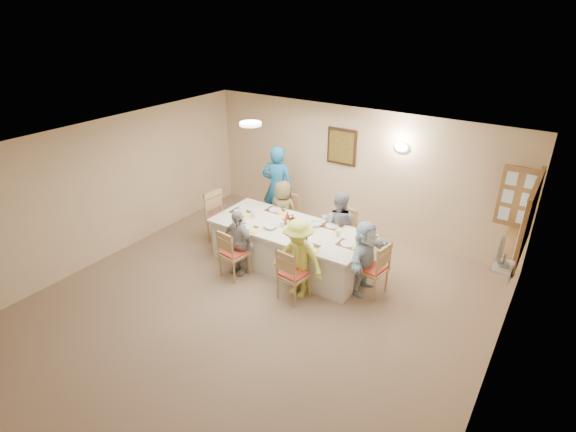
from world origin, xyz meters
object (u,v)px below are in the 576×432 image
Objects in this scene: chair_back_right at (341,233)px; diner_front_right at (298,259)px; diner_front_left at (238,242)px; caregiver at (277,187)px; desk_fan at (503,255)px; chair_right_end at (372,268)px; diner_right_end at (365,257)px; chair_front_right at (294,273)px; chair_back_left at (286,218)px; condiment_ketchup at (287,219)px; serving_hatch at (528,219)px; chair_left_end at (222,218)px; dining_table at (290,246)px; diner_back_left at (283,212)px; chair_front_left at (234,252)px; diner_back_right at (339,226)px.

diner_front_right reaches higher than chair_back_right.
caregiver reaches higher than diner_front_left.
desk_fan reaches higher than chair_right_end.
diner_right_end is (0.82, -0.80, 0.17)m from chair_back_right.
chair_back_left is at bearing -45.50° from chair_front_right.
diner_front_right is at bearing -46.72° from condiment_ketchup.
chair_right_end is (-1.93, -0.84, -1.03)m from serving_hatch.
diner_front_right is 1.00m from condiment_ketchup.
serving_hatch is 2.34m from chair_right_end.
chair_left_end is at bearing -170.49° from serving_hatch.
diner_front_left reaches higher than chair_back_right.
chair_left_end reaches higher than dining_table.
chair_right_end is (2.15, -0.80, 0.02)m from chair_back_left.
chair_front_right is at bearing -40.73° from chair_right_end.
serving_hatch is 5.00× the size of desk_fan.
chair_left_end is (-5.03, -0.84, -0.98)m from serving_hatch.
chair_front_right is at bearing 125.33° from diner_back_left.
desk_fan reaches higher than chair_front_right.
chair_right_end is 3.55× the size of condiment_ketchup.
chair_front_left is (-3.97, -0.29, -1.10)m from desk_fan.
chair_back_left is 0.68× the size of diner_front_right.
diner_back_right reaches higher than diner_front_left.
chair_right_end is 0.75× the size of diner_back_left.
chair_front_left is 1.24m from chair_left_end.
diner_back_left reaches higher than chair_front_right.
serving_hatch is at bearing -149.85° from chair_front_left.
chair_back_right is 0.52× the size of caregiver.
desk_fan is 3.60m from dining_table.
dining_table is at bearing -86.06° from chair_left_end.
serving_hatch is 1.36m from desk_fan.
diner_front_right is (1.20, 0.12, 0.22)m from chair_front_left.
desk_fan is 2.18m from chair_right_end.
serving_hatch is at bearing 85.34° from desk_fan.
chair_left_end is at bearing 91.77° from diner_right_end.
diner_front_right is at bearing 6.40° from diner_front_left.
diner_right_end is 4.72× the size of condiment_ketchup.
desk_fan is 0.24× the size of diner_right_end.
diner_front_left is (0.00, 0.12, 0.14)m from chair_front_left.
diner_back_right is at bearing -176.77° from serving_hatch.
diner_front_left is at bearing -121.65° from chair_left_end.
diner_right_end is at bearing 37.15° from diner_front_right.
chair_right_end is (0.95, 0.80, 0.01)m from chair_front_right.
diner_front_left is at bearing 42.50° from diner_back_right.
dining_table is (-3.48, -0.84, -1.12)m from serving_hatch.
diner_back_left is at bearing -162.99° from chair_back_right.
diner_back_left is at bearing 129.30° from condiment_ketchup.
chair_back_right is at bearing 47.48° from diner_right_end.
condiment_ketchup is at bearing -167.01° from serving_hatch.
chair_back_right is at bearing 150.37° from caregiver.
desk_fan is at bearing 83.57° from chair_right_end.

